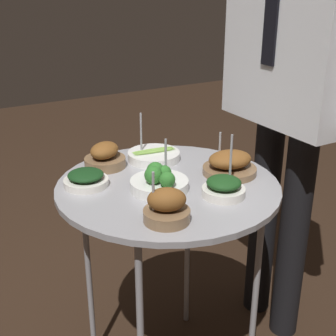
{
  "coord_description": "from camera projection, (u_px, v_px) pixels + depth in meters",
  "views": [
    {
      "loc": [
        1.11,
        -0.64,
        1.33
      ],
      "look_at": [
        0.0,
        0.0,
        0.8
      ],
      "focal_mm": 50.0,
      "sensor_mm": 36.0,
      "label": 1
    }
  ],
  "objects": [
    {
      "name": "bowl_broccoli_back_left",
      "position": [
        159.0,
        181.0,
        1.35
      ],
      "size": [
        0.17,
        0.17,
        0.14
      ],
      "color": "white",
      "rests_on": "serving_cart"
    },
    {
      "name": "bowl_spinach_front_left",
      "position": [
        224.0,
        187.0,
        1.32
      ],
      "size": [
        0.12,
        0.12,
        0.17
      ],
      "color": "silver",
      "rests_on": "serving_cart"
    },
    {
      "name": "bowl_roast_far_rim",
      "position": [
        105.0,
        157.0,
        1.51
      ],
      "size": [
        0.13,
        0.14,
        0.08
      ],
      "color": "brown",
      "rests_on": "serving_cart"
    },
    {
      "name": "bowl_roast_mid_left",
      "position": [
        167.0,
        208.0,
        1.18
      ],
      "size": [
        0.12,
        0.12,
        0.14
      ],
      "color": "brown",
      "rests_on": "serving_cart"
    },
    {
      "name": "bowl_roast_front_center",
      "position": [
        230.0,
        164.0,
        1.46
      ],
      "size": [
        0.17,
        0.17,
        0.12
      ],
      "color": "brown",
      "rests_on": "serving_cart"
    },
    {
      "name": "serving_cart",
      "position": [
        168.0,
        200.0,
        1.43
      ],
      "size": [
        0.67,
        0.67,
        0.75
      ],
      "color": "#939399",
      "rests_on": "ground_plane"
    },
    {
      "name": "waiter_figure",
      "position": [
        296.0,
        52.0,
        1.55
      ],
      "size": [
        0.64,
        0.24,
        1.73
      ],
      "color": "black",
      "rests_on": "ground_plane"
    },
    {
      "name": "bowl_asparagus_mid_right",
      "position": [
        154.0,
        156.0,
        1.58
      ],
      "size": [
        0.18,
        0.18,
        0.16
      ],
      "color": "white",
      "rests_on": "serving_cart"
    },
    {
      "name": "bowl_spinach_back_right",
      "position": [
        86.0,
        179.0,
        1.38
      ],
      "size": [
        0.13,
        0.13,
        0.05
      ],
      "color": "silver",
      "rests_on": "serving_cart"
    }
  ]
}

